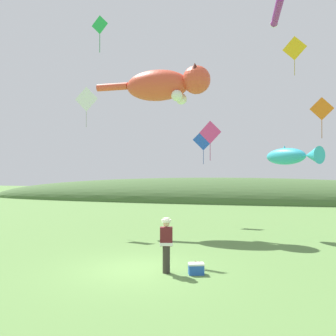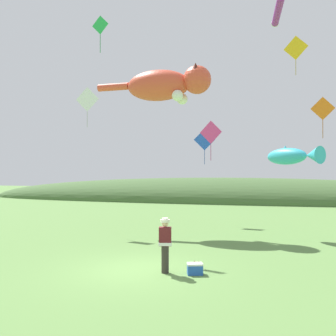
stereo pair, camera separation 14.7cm
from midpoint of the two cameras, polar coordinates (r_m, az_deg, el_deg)
name	(u,v)px [view 2 (the right image)]	position (r m, az deg, el deg)	size (l,w,h in m)	color
ground_plane	(138,270)	(12.93, -4.31, -15.21)	(120.00, 120.00, 0.00)	#5B8442
distant_hill_ridge	(227,201)	(41.64, 9.03, -4.98)	(58.53, 10.33, 5.11)	#426033
festival_attendant	(165,243)	(12.31, -0.09, -11.41)	(0.47, 0.35, 1.77)	#332D28
kite_spool	(196,264)	(13.16, 4.69, -14.42)	(0.16, 0.23, 0.23)	olive
picnic_cooler	(195,269)	(12.34, 4.48, -15.06)	(0.57, 0.46, 0.36)	blue
kite_giant_cat	(166,85)	(21.72, -0.05, 12.51)	(6.80, 2.02, 2.06)	#E04C33
kite_fish_windsock	(292,156)	(19.34, 18.57, 1.76)	(2.85, 2.79, 0.97)	#33B2CC
kite_tube_streamer	(278,12)	(21.41, 16.60, 21.88)	(0.61, 3.24, 0.44)	#8C268C
kite_diamond_pink	(211,133)	(20.31, 6.75, 5.38)	(1.23, 0.28, 2.15)	#E53F8C
kite_diamond_gold	(296,48)	(24.40, 19.06, 16.89)	(1.37, 0.47, 2.34)	yellow
kite_diamond_white	(87,100)	(22.21, -12.02, 10.17)	(1.41, 0.05, 2.31)	white
kite_diamond_blue	(205,140)	(24.27, 5.76, 4.28)	(1.37, 0.24, 2.29)	blue
kite_diamond_orange	(323,109)	(20.36, 22.71, 8.32)	(1.16, 0.04, 2.06)	orange
kite_diamond_green	(100,26)	(19.91, -10.06, 20.60)	(0.93, 0.16, 1.83)	green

